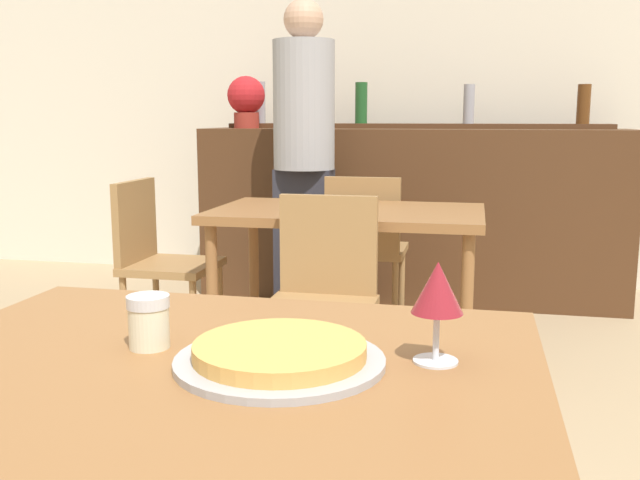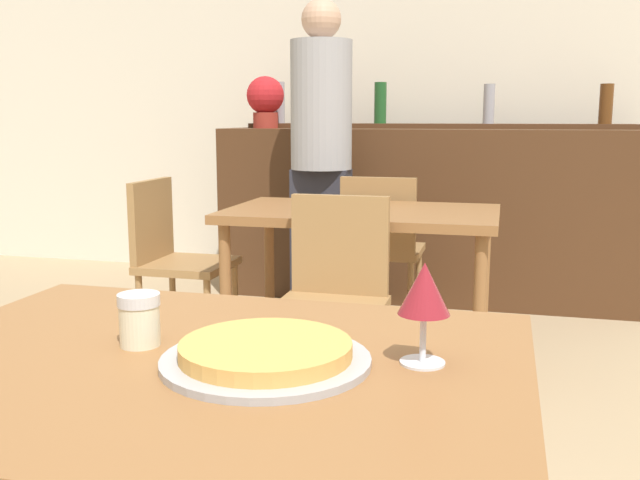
{
  "view_description": "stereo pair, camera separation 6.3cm",
  "coord_description": "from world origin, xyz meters",
  "px_view_note": "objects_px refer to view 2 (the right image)",
  "views": [
    {
      "loc": [
        0.39,
        -1.0,
        1.13
      ],
      "look_at": [
        0.06,
        0.55,
        0.86
      ],
      "focal_mm": 40.0,
      "sensor_mm": 36.0,
      "label": 1
    },
    {
      "loc": [
        0.45,
        -0.98,
        1.13
      ],
      "look_at": [
        0.06,
        0.55,
        0.86
      ],
      "focal_mm": 40.0,
      "sensor_mm": 36.0,
      "label": 2
    }
  ],
  "objects_px": {
    "chair_far_side_back": "(381,242)",
    "pizza_tray": "(266,354)",
    "potted_plant": "(265,99)",
    "cheese_shaker": "(140,319)",
    "wine_glass": "(424,292)",
    "chair_far_side_left": "(173,253)",
    "person_standing": "(321,148)",
    "chair_far_side_front": "(333,290)"
  },
  "relations": [
    {
      "from": "chair_far_side_back",
      "to": "cheese_shaker",
      "type": "distance_m",
      "value": 2.58
    },
    {
      "from": "cheese_shaker",
      "to": "wine_glass",
      "type": "height_order",
      "value": "wine_glass"
    },
    {
      "from": "chair_far_side_back",
      "to": "person_standing",
      "type": "xyz_separation_m",
      "value": [
        -0.39,
        0.28,
        0.47
      ]
    },
    {
      "from": "potted_plant",
      "to": "wine_glass",
      "type": "bearing_deg",
      "value": -67.39
    },
    {
      "from": "person_standing",
      "to": "cheese_shaker",
      "type": "bearing_deg",
      "value": -81.53
    },
    {
      "from": "chair_far_side_front",
      "to": "potted_plant",
      "type": "relative_size",
      "value": 2.55
    },
    {
      "from": "cheese_shaker",
      "to": "potted_plant",
      "type": "height_order",
      "value": "potted_plant"
    },
    {
      "from": "wine_glass",
      "to": "potted_plant",
      "type": "relative_size",
      "value": 0.48
    },
    {
      "from": "pizza_tray",
      "to": "potted_plant",
      "type": "bearing_deg",
      "value": 108.81
    },
    {
      "from": "chair_far_side_back",
      "to": "wine_glass",
      "type": "xyz_separation_m",
      "value": [
        0.5,
        -2.53,
        0.38
      ]
    },
    {
      "from": "person_standing",
      "to": "potted_plant",
      "type": "relative_size",
      "value": 5.36
    },
    {
      "from": "cheese_shaker",
      "to": "wine_glass",
      "type": "distance_m",
      "value": 0.47
    },
    {
      "from": "chair_far_side_back",
      "to": "pizza_tray",
      "type": "distance_m",
      "value": 2.63
    },
    {
      "from": "chair_far_side_front",
      "to": "wine_glass",
      "type": "relative_size",
      "value": 5.25
    },
    {
      "from": "cheese_shaker",
      "to": "chair_far_side_left",
      "type": "bearing_deg",
      "value": 114.97
    },
    {
      "from": "pizza_tray",
      "to": "person_standing",
      "type": "bearing_deg",
      "value": 102.83
    },
    {
      "from": "chair_far_side_back",
      "to": "cheese_shaker",
      "type": "bearing_deg",
      "value": 90.7
    },
    {
      "from": "chair_far_side_front",
      "to": "potted_plant",
      "type": "distance_m",
      "value": 2.2
    },
    {
      "from": "chair_far_side_back",
      "to": "pizza_tray",
      "type": "height_order",
      "value": "chair_far_side_back"
    },
    {
      "from": "chair_far_side_back",
      "to": "potted_plant",
      "type": "distance_m",
      "value": 1.42
    },
    {
      "from": "chair_far_side_left",
      "to": "person_standing",
      "type": "height_order",
      "value": "person_standing"
    },
    {
      "from": "chair_far_side_front",
      "to": "person_standing",
      "type": "bearing_deg",
      "value": 106.36
    },
    {
      "from": "chair_far_side_front",
      "to": "person_standing",
      "type": "distance_m",
      "value": 1.47
    },
    {
      "from": "chair_far_side_front",
      "to": "chair_far_side_back",
      "type": "height_order",
      "value": "same"
    },
    {
      "from": "pizza_tray",
      "to": "person_standing",
      "type": "height_order",
      "value": "person_standing"
    },
    {
      "from": "wine_glass",
      "to": "chair_far_side_front",
      "type": "bearing_deg",
      "value": 108.52
    },
    {
      "from": "cheese_shaker",
      "to": "person_standing",
      "type": "height_order",
      "value": "person_standing"
    },
    {
      "from": "chair_far_side_back",
      "to": "wine_glass",
      "type": "height_order",
      "value": "wine_glass"
    },
    {
      "from": "chair_far_side_left",
      "to": "potted_plant",
      "type": "xyz_separation_m",
      "value": [
        0.02,
        1.34,
        0.75
      ]
    },
    {
      "from": "person_standing",
      "to": "wine_glass",
      "type": "relative_size",
      "value": 11.06
    },
    {
      "from": "person_standing",
      "to": "potted_plant",
      "type": "height_order",
      "value": "person_standing"
    },
    {
      "from": "person_standing",
      "to": "potted_plant",
      "type": "distance_m",
      "value": 0.79
    },
    {
      "from": "chair_far_side_front",
      "to": "cheese_shaker",
      "type": "xyz_separation_m",
      "value": [
        0.03,
        -1.51,
        0.31
      ]
    },
    {
      "from": "chair_far_side_left",
      "to": "pizza_tray",
      "type": "bearing_deg",
      "value": -150.34
    },
    {
      "from": "pizza_tray",
      "to": "potted_plant",
      "type": "height_order",
      "value": "potted_plant"
    },
    {
      "from": "person_standing",
      "to": "wine_glass",
      "type": "height_order",
      "value": "person_standing"
    },
    {
      "from": "pizza_tray",
      "to": "wine_glass",
      "type": "height_order",
      "value": "wine_glass"
    },
    {
      "from": "chair_far_side_left",
      "to": "person_standing",
      "type": "bearing_deg",
      "value": -32.93
    },
    {
      "from": "wine_glass",
      "to": "chair_far_side_back",
      "type": "bearing_deg",
      "value": 101.06
    },
    {
      "from": "chair_far_side_front",
      "to": "pizza_tray",
      "type": "distance_m",
      "value": 1.59
    },
    {
      "from": "pizza_tray",
      "to": "cheese_shaker",
      "type": "xyz_separation_m",
      "value": [
        -0.23,
        0.04,
        0.03
      ]
    },
    {
      "from": "pizza_tray",
      "to": "person_standing",
      "type": "xyz_separation_m",
      "value": [
        -0.66,
        2.88,
        0.18
      ]
    }
  ]
}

